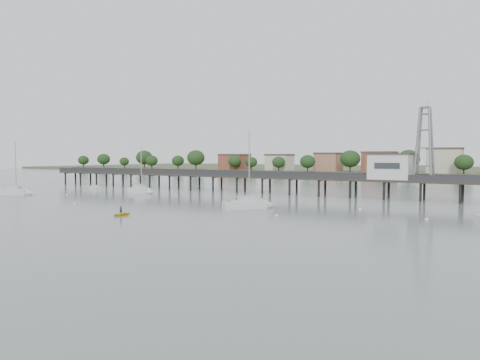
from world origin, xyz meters
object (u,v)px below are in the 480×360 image
at_px(pier, 279,177).
at_px(sailboat_c, 254,205).
at_px(white_tender, 95,188).
at_px(sailboat_b, 143,191).
at_px(yellow_dinghy, 121,216).
at_px(lattice_tower, 425,144).
at_px(sailboat_a, 20,192).

distance_m(pier, sailboat_c, 30.79).
xyz_separation_m(sailboat_c, white_tender, (-55.21, 14.58, -0.20)).
bearing_deg(sailboat_b, yellow_dinghy, -50.32).
xyz_separation_m(white_tender, yellow_dinghy, (43.23, -33.08, -0.44)).
xyz_separation_m(pier, white_tender, (-45.28, -14.39, -3.35)).
bearing_deg(lattice_tower, yellow_dinghy, -125.25).
bearing_deg(sailboat_b, pier, 31.38).
bearing_deg(lattice_tower, pier, -180.00).
distance_m(sailboat_b, yellow_dinghy, 40.34).
distance_m(lattice_tower, sailboat_b, 61.79).
bearing_deg(yellow_dinghy, lattice_tower, 51.20).
distance_m(pier, sailboat_b, 31.76).
bearing_deg(pier, white_tender, -162.37).
height_order(pier, lattice_tower, lattice_tower).
height_order(lattice_tower, sailboat_c, lattice_tower).
distance_m(sailboat_b, sailboat_a, 27.19).
height_order(sailboat_b, sailboat_a, sailboat_a).
bearing_deg(yellow_dinghy, sailboat_b, 125.13).
bearing_deg(lattice_tower, white_tender, -169.39).
height_order(sailboat_a, yellow_dinghy, sailboat_a).
distance_m(sailboat_a, white_tender, 19.35).
bearing_deg(sailboat_a, yellow_dinghy, -43.03).
distance_m(lattice_tower, yellow_dinghy, 59.18).
relative_size(sailboat_b, sailboat_a, 0.90).
bearing_deg(white_tender, lattice_tower, 25.67).
height_order(sailboat_b, yellow_dinghy, sailboat_b).
bearing_deg(yellow_dinghy, white_tender, 139.02).
bearing_deg(yellow_dinghy, pier, 83.97).
height_order(sailboat_c, sailboat_a, sailboat_c).
bearing_deg(pier, lattice_tower, 0.00).
relative_size(white_tender, yellow_dinghy, 1.31).
height_order(white_tender, yellow_dinghy, yellow_dinghy).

